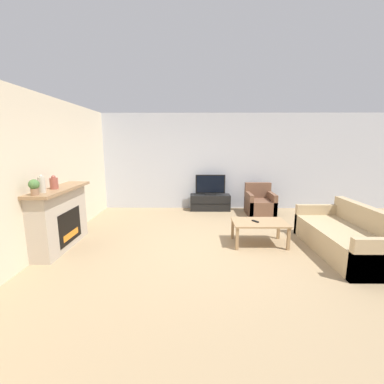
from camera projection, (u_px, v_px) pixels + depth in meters
ground_plane at (212, 249)px, 4.63m from camera, size 24.00×24.00×0.00m
wall_back at (205, 162)px, 7.33m from camera, size 12.00×0.06×2.70m
wall_left at (42, 174)px, 4.40m from camera, size 0.06×12.00×2.70m
fireplace at (60, 217)px, 4.60m from camera, size 0.46×1.55×1.10m
mantel_vase_left at (42, 184)px, 4.02m from camera, size 0.10×0.10×0.29m
mantel_vase_centre_left at (54, 183)px, 4.37m from camera, size 0.13×0.13×0.24m
potted_plant at (34, 186)px, 3.83m from camera, size 0.15×0.15×0.24m
tv_stand at (210, 202)px, 7.28m from camera, size 1.12×0.41×0.45m
tv at (210, 185)px, 7.18m from camera, size 0.83×0.18×0.56m
armchair at (260, 204)px, 6.85m from camera, size 0.70×0.76×0.81m
coffee_table at (259, 224)px, 4.78m from camera, size 0.99×0.63×0.44m
remote at (255, 221)px, 4.76m from camera, size 0.12×0.15×0.02m
couch at (347, 238)px, 4.41m from camera, size 0.96×2.02×0.80m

